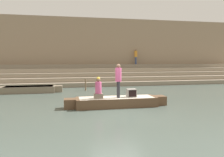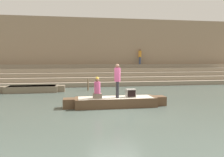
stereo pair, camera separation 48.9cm
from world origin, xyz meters
name	(u,v)px [view 1 (the left image)]	position (x,y,z in m)	size (l,w,h in m)	color
ground_plane	(118,111)	(0.00, 0.00, 0.00)	(120.00, 120.00, 0.00)	#47544C
ghat_steps	(92,77)	(0.00, 11.90, 0.73)	(36.00, 3.66, 2.00)	gray
back_wall	(90,51)	(0.00, 13.83, 3.44)	(34.20, 1.28, 6.93)	#937A60
rowboat_main	(116,102)	(0.18, 1.05, 0.26)	(5.46, 1.35, 0.49)	brown
person_standing	(118,78)	(0.25, 0.91, 1.52)	(0.32, 0.32, 1.77)	#28282D
person_rowing	(98,90)	(-0.80, 0.94, 0.95)	(0.45, 0.35, 1.11)	#756656
tv_set	(131,93)	(0.98, 0.98, 0.71)	(0.49, 0.40, 0.43)	#9E998E
moored_boat_shore	(29,89)	(-5.25, 7.19, 0.26)	(4.91, 1.34, 0.49)	#756651
mooring_post	(86,85)	(-0.96, 7.45, 0.47)	(0.13, 0.13, 0.95)	brown
person_on_steps	(136,56)	(4.97, 12.87, 2.95)	(0.33, 0.33, 1.65)	#3D4C75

